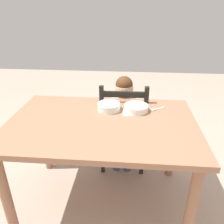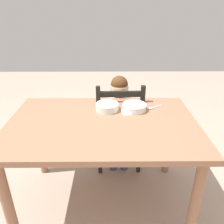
{
  "view_description": "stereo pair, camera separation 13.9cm",
  "coord_description": "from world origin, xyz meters",
  "px_view_note": "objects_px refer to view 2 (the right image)",
  "views": [
    {
      "loc": [
        0.2,
        -1.41,
        1.53
      ],
      "look_at": [
        0.07,
        0.06,
        0.81
      ],
      "focal_mm": 36.18,
      "sensor_mm": 36.0,
      "label": 1
    },
    {
      "loc": [
        0.06,
        -1.42,
        1.53
      ],
      "look_at": [
        0.07,
        0.06,
        0.81
      ],
      "focal_mm": 36.18,
      "sensor_mm": 36.0,
      "label": 2
    }
  ],
  "objects_px": {
    "dining_table": "(103,135)",
    "spoon": "(153,108)",
    "dining_chair": "(119,127)",
    "bowl_of_carrots": "(107,107)",
    "child_figure": "(119,110)",
    "bowl_of_peas": "(134,107)"
  },
  "relations": [
    {
      "from": "bowl_of_peas",
      "to": "spoon",
      "type": "xyz_separation_m",
      "value": [
        0.15,
        0.04,
        -0.02
      ]
    },
    {
      "from": "child_figure",
      "to": "dining_table",
      "type": "bearing_deg",
      "value": -105.99
    },
    {
      "from": "dining_table",
      "to": "child_figure",
      "type": "height_order",
      "value": "child_figure"
    },
    {
      "from": "dining_table",
      "to": "bowl_of_peas",
      "type": "height_order",
      "value": "bowl_of_peas"
    },
    {
      "from": "bowl_of_carrots",
      "to": "spoon",
      "type": "height_order",
      "value": "bowl_of_carrots"
    },
    {
      "from": "dining_chair",
      "to": "bowl_of_peas",
      "type": "bearing_deg",
      "value": -70.44
    },
    {
      "from": "dining_table",
      "to": "dining_chair",
      "type": "xyz_separation_m",
      "value": [
        0.14,
        0.5,
        -0.22
      ]
    },
    {
      "from": "dining_table",
      "to": "spoon",
      "type": "relative_size",
      "value": 10.78
    },
    {
      "from": "dining_chair",
      "to": "child_figure",
      "type": "xyz_separation_m",
      "value": [
        -0.0,
        -0.01,
        0.18
      ]
    },
    {
      "from": "bowl_of_carrots",
      "to": "dining_chair",
      "type": "bearing_deg",
      "value": 69.98
    },
    {
      "from": "bowl_of_carrots",
      "to": "dining_table",
      "type": "bearing_deg",
      "value": -99.5
    },
    {
      "from": "dining_chair",
      "to": "bowl_of_peas",
      "type": "height_order",
      "value": "dining_chair"
    },
    {
      "from": "bowl_of_peas",
      "to": "spoon",
      "type": "distance_m",
      "value": 0.16
    },
    {
      "from": "dining_table",
      "to": "spoon",
      "type": "height_order",
      "value": "spoon"
    },
    {
      "from": "child_figure",
      "to": "bowl_of_carrots",
      "type": "bearing_deg",
      "value": -110.15
    },
    {
      "from": "child_figure",
      "to": "bowl_of_peas",
      "type": "bearing_deg",
      "value": -69.85
    },
    {
      "from": "child_figure",
      "to": "bowl_of_carrots",
      "type": "xyz_separation_m",
      "value": [
        -0.11,
        -0.29,
        0.17
      ]
    },
    {
      "from": "dining_chair",
      "to": "child_figure",
      "type": "relative_size",
      "value": 0.96
    },
    {
      "from": "dining_chair",
      "to": "bowl_of_peas",
      "type": "distance_m",
      "value": 0.47
    },
    {
      "from": "child_figure",
      "to": "spoon",
      "type": "height_order",
      "value": "child_figure"
    },
    {
      "from": "dining_chair",
      "to": "bowl_of_carrots",
      "type": "xyz_separation_m",
      "value": [
        -0.11,
        -0.3,
        0.35
      ]
    },
    {
      "from": "dining_chair",
      "to": "dining_table",
      "type": "bearing_deg",
      "value": -105.96
    }
  ]
}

